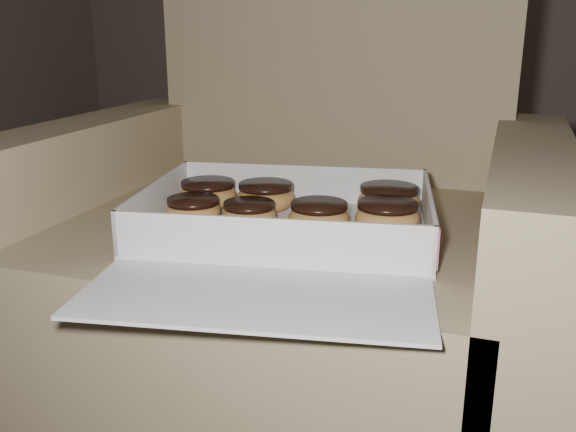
% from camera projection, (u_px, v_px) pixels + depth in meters
% --- Properties ---
extents(armchair, '(0.93, 0.78, 0.97)m').
position_uv_depth(armchair, '(294.00, 271.00, 1.21)').
color(armchair, '#8F815B').
rests_on(armchair, floor).
extents(bakery_box, '(0.52, 0.59, 0.07)m').
position_uv_depth(bakery_box, '(286.00, 233.00, 0.98)').
color(bakery_box, white).
rests_on(bakery_box, armchair).
extents(donut_a, '(0.10, 0.10, 0.05)m').
position_uv_depth(donut_a, '(266.00, 196.00, 1.11)').
color(donut_a, '#EC9B52').
rests_on(donut_a, bakery_box).
extents(donut_b, '(0.09, 0.09, 0.04)m').
position_uv_depth(donut_b, '(249.00, 214.00, 1.02)').
color(donut_b, '#EC9B52').
rests_on(donut_b, bakery_box).
extents(donut_c, '(0.10, 0.10, 0.05)m').
position_uv_depth(donut_c, '(319.00, 216.00, 1.00)').
color(donut_c, '#EC9B52').
rests_on(donut_c, bakery_box).
extents(donut_d, '(0.10, 0.10, 0.05)m').
position_uv_depth(donut_d, '(389.00, 200.00, 1.08)').
color(donut_d, '#EC9B52').
rests_on(donut_d, bakery_box).
extents(donut_e, '(0.09, 0.09, 0.04)m').
position_uv_depth(donut_e, '(193.00, 210.00, 1.03)').
color(donut_e, '#EC9B52').
rests_on(donut_e, bakery_box).
extents(donut_f, '(0.10, 0.10, 0.05)m').
position_uv_depth(donut_f, '(208.00, 194.00, 1.12)').
color(donut_f, '#EC9B52').
rests_on(donut_f, bakery_box).
extents(donut_g, '(0.10, 0.10, 0.05)m').
position_uv_depth(donut_g, '(387.00, 216.00, 0.99)').
color(donut_g, '#EC9B52').
rests_on(donut_g, bakery_box).
extents(crumb_a, '(0.01, 0.01, 0.00)m').
position_uv_depth(crumb_a, '(295.00, 230.00, 1.00)').
color(crumb_a, black).
rests_on(crumb_a, bakery_box).
extents(crumb_b, '(0.01, 0.01, 0.00)m').
position_uv_depth(crumb_b, '(387.00, 261.00, 0.88)').
color(crumb_b, black).
rests_on(crumb_b, bakery_box).
extents(crumb_c, '(0.01, 0.01, 0.00)m').
position_uv_depth(crumb_c, '(419.00, 235.00, 0.98)').
color(crumb_c, black).
rests_on(crumb_c, bakery_box).
extents(crumb_d, '(0.01, 0.01, 0.00)m').
position_uv_depth(crumb_d, '(148.00, 238.00, 0.97)').
color(crumb_d, black).
rests_on(crumb_d, bakery_box).
extents(crumb_e, '(0.01, 0.01, 0.00)m').
position_uv_depth(crumb_e, '(344.00, 233.00, 0.99)').
color(crumb_e, black).
rests_on(crumb_e, bakery_box).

